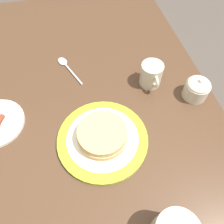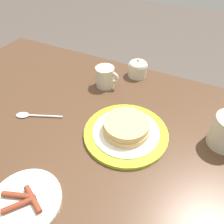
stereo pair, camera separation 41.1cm
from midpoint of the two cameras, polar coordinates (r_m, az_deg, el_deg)
The scene contains 6 objects.
dining_table at distance 0.74m, azimuth -10.32°, elevation -22.07°, with size 1.57×0.81×0.76m.
pancake_plate at distance 0.61m, azimuth -9.34°, elevation -16.92°, with size 0.26×0.26×0.06m.
side_plate_bacon at distance 0.64m, azimuth -38.80°, elevation -31.28°, with size 0.17×0.17×0.02m.
creamer_pitcher at distance 0.78m, azimuth -12.35°, elevation 1.11°, with size 0.11×0.07×0.09m.
sugar_bowl at distance 0.82m, azimuth -2.25°, elevation 4.16°, with size 0.08×0.08×0.08m.
spoon at distance 0.78m, azimuth -32.53°, elevation -9.86°, with size 0.16×0.08×0.01m.
Camera 2 is at (0.19, -0.42, 1.27)m, focal length 35.00 mm.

